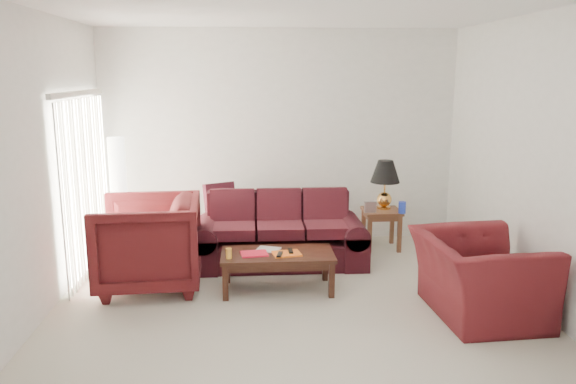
{
  "coord_description": "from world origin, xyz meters",
  "views": [
    {
      "loc": [
        -0.44,
        -5.45,
        2.4
      ],
      "look_at": [
        0.0,
        0.85,
        1.05
      ],
      "focal_mm": 35.0,
      "sensor_mm": 36.0,
      "label": 1
    }
  ],
  "objects_px": {
    "end_table": "(381,229)",
    "coffee_table": "(278,271)",
    "floor_lamp": "(119,194)",
    "armchair_right": "(479,277)",
    "sofa": "(280,231)",
    "armchair_left": "(148,243)"
  },
  "relations": [
    {
      "from": "armchair_right",
      "to": "coffee_table",
      "type": "xyz_separation_m",
      "value": [
        -1.97,
        0.81,
        -0.19
      ]
    },
    {
      "from": "end_table",
      "to": "coffee_table",
      "type": "height_order",
      "value": "end_table"
    },
    {
      "from": "sofa",
      "to": "armchair_right",
      "type": "height_order",
      "value": "sofa"
    },
    {
      "from": "armchair_left",
      "to": "coffee_table",
      "type": "height_order",
      "value": "armchair_left"
    },
    {
      "from": "floor_lamp",
      "to": "armchair_left",
      "type": "height_order",
      "value": "floor_lamp"
    },
    {
      "from": "armchair_right",
      "to": "coffee_table",
      "type": "relative_size",
      "value": 1.0
    },
    {
      "from": "sofa",
      "to": "armchair_left",
      "type": "height_order",
      "value": "armchair_left"
    },
    {
      "from": "end_table",
      "to": "coffee_table",
      "type": "distance_m",
      "value": 2.09
    },
    {
      "from": "armchair_left",
      "to": "coffee_table",
      "type": "xyz_separation_m",
      "value": [
        1.45,
        -0.19,
        -0.3
      ]
    },
    {
      "from": "coffee_table",
      "to": "armchair_left",
      "type": "bearing_deg",
      "value": 174.31
    },
    {
      "from": "end_table",
      "to": "coffee_table",
      "type": "relative_size",
      "value": 0.44
    },
    {
      "from": "end_table",
      "to": "armchair_right",
      "type": "distance_m",
      "value": 2.29
    },
    {
      "from": "armchair_left",
      "to": "end_table",
      "type": "bearing_deg",
      "value": 109.83
    },
    {
      "from": "sofa",
      "to": "floor_lamp",
      "type": "distance_m",
      "value": 2.26
    },
    {
      "from": "sofa",
      "to": "armchair_left",
      "type": "relative_size",
      "value": 1.89
    },
    {
      "from": "sofa",
      "to": "end_table",
      "type": "height_order",
      "value": "sofa"
    },
    {
      "from": "end_table",
      "to": "floor_lamp",
      "type": "relative_size",
      "value": 0.34
    },
    {
      "from": "floor_lamp",
      "to": "coffee_table",
      "type": "bearing_deg",
      "value": -37.04
    },
    {
      "from": "end_table",
      "to": "floor_lamp",
      "type": "distance_m",
      "value": 3.6
    },
    {
      "from": "sofa",
      "to": "coffee_table",
      "type": "relative_size",
      "value": 1.73
    },
    {
      "from": "floor_lamp",
      "to": "armchair_left",
      "type": "xyz_separation_m",
      "value": [
        0.61,
        -1.36,
        -0.27
      ]
    },
    {
      "from": "floor_lamp",
      "to": "armchair_right",
      "type": "bearing_deg",
      "value": -30.36
    }
  ]
}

